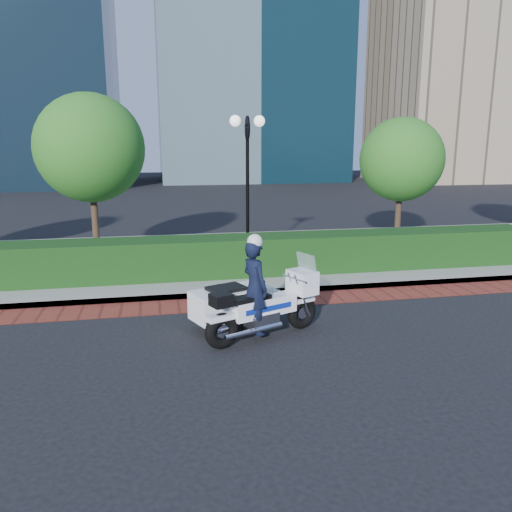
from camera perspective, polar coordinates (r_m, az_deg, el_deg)
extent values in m
plane|color=black|center=(10.03, -1.21, -8.00)|extent=(120.00, 120.00, 0.00)
cube|color=maroon|center=(11.43, -2.53, -5.38)|extent=(60.00, 1.00, 0.01)
cube|color=gray|center=(15.72, -5.06, -0.18)|extent=(60.00, 8.00, 0.15)
cube|color=black|center=(13.27, -3.95, 0.01)|extent=(18.00, 1.20, 1.00)
cylinder|color=black|center=(15.04, -0.95, 0.17)|extent=(0.30, 0.30, 0.30)
cylinder|color=black|center=(14.75, -0.97, 7.20)|extent=(0.10, 0.10, 3.70)
cylinder|color=black|center=(14.70, -1.00, 14.40)|extent=(0.04, 0.70, 0.70)
sphere|color=white|center=(14.65, -2.40, 15.18)|extent=(0.32, 0.32, 0.32)
sphere|color=white|center=(14.77, 0.38, 15.17)|extent=(0.32, 0.32, 0.32)
cylinder|color=#332319|center=(16.02, -17.90, 3.73)|extent=(0.20, 0.20, 2.17)
sphere|color=#1A5B16|center=(15.86, -18.44, 11.62)|extent=(3.20, 3.20, 3.20)
cylinder|color=#332319|center=(17.89, 15.91, 4.31)|extent=(0.20, 0.20, 1.92)
sphere|color=#1A5B16|center=(17.74, 16.29, 10.53)|extent=(2.80, 2.80, 2.80)
cube|color=gray|center=(56.75, 22.15, 22.29)|extent=(14.00, 12.00, 28.00)
torus|color=black|center=(8.88, -3.93, -8.54)|extent=(0.69, 0.44, 0.66)
torus|color=black|center=(9.84, 5.23, -6.43)|extent=(0.69, 0.44, 0.66)
cube|color=white|center=(9.23, 0.90, -5.77)|extent=(1.32, 0.79, 0.34)
cube|color=silver|center=(9.28, 0.64, -7.22)|extent=(0.66, 0.58, 0.28)
cube|color=white|center=(9.66, 5.30, -2.96)|extent=(0.58, 0.66, 0.45)
cube|color=silver|center=(9.63, 5.81, -0.86)|extent=(0.30, 0.51, 0.40)
cube|color=black|center=(9.01, -0.67, -4.89)|extent=(0.81, 0.56, 0.10)
cube|color=black|center=(8.69, -3.99, -5.03)|extent=(0.44, 0.43, 0.22)
cube|color=white|center=(9.85, -2.88, -5.34)|extent=(1.70, 1.24, 0.55)
cube|color=black|center=(9.71, -3.41, -3.75)|extent=(0.84, 0.73, 0.08)
torus|color=black|center=(10.27, -4.73, -6.06)|extent=(0.52, 0.34, 0.50)
imported|color=black|center=(9.01, -0.14, -3.62)|extent=(0.62, 0.74, 1.72)
sphere|color=white|center=(8.81, -0.14, 1.64)|extent=(0.28, 0.28, 0.28)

